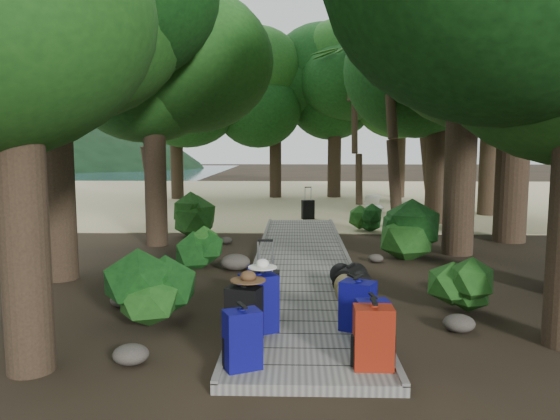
# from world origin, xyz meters

# --- Properties ---
(ground) EXTENTS (120.00, 120.00, 0.00)m
(ground) POSITION_xyz_m (0.00, 0.00, 0.00)
(ground) COLOR #2D2216
(ground) RESTS_ON ground
(sand_beach) EXTENTS (40.00, 22.00, 0.02)m
(sand_beach) POSITION_xyz_m (0.00, 16.00, 0.01)
(sand_beach) COLOR tan
(sand_beach) RESTS_ON ground
(boardwalk) EXTENTS (2.00, 12.00, 0.12)m
(boardwalk) POSITION_xyz_m (0.00, 1.00, 0.06)
(boardwalk) COLOR gray
(boardwalk) RESTS_ON ground
(backpack_left_a) EXTENTS (0.46, 0.40, 0.71)m
(backpack_left_a) POSITION_xyz_m (-0.71, -4.59, 0.48)
(backpack_left_a) COLOR #0E086B
(backpack_left_a) RESTS_ON boardwalk
(backpack_left_b) EXTENTS (0.47, 0.39, 0.75)m
(backpack_left_b) POSITION_xyz_m (-0.78, -3.76, 0.49)
(backpack_left_b) COLOR black
(backpack_left_b) RESTS_ON boardwalk
(backpack_left_c) EXTENTS (0.54, 0.48, 0.83)m
(backpack_left_c) POSITION_xyz_m (-0.62, -3.44, 0.54)
(backpack_left_c) COLOR #0E086B
(backpack_left_c) RESTS_ON boardwalk
(backpack_left_d) EXTENTS (0.39, 0.29, 0.56)m
(backpack_left_d) POSITION_xyz_m (-0.71, -1.90, 0.40)
(backpack_left_d) COLOR #0E086B
(backpack_left_d) RESTS_ON boardwalk
(backpack_right_a) EXTENTS (0.42, 0.30, 0.75)m
(backpack_right_a) POSITION_xyz_m (0.69, -4.54, 0.49)
(backpack_right_a) COLOR maroon
(backpack_right_a) RESTS_ON boardwalk
(backpack_right_b) EXTENTS (0.40, 0.31, 0.67)m
(backpack_right_b) POSITION_xyz_m (0.75, -4.06, 0.46)
(backpack_right_b) COLOR #0E086B
(backpack_right_b) RESTS_ON boardwalk
(backpack_right_c) EXTENTS (0.51, 0.45, 0.72)m
(backpack_right_c) POSITION_xyz_m (0.66, -3.34, 0.48)
(backpack_right_c) COLOR #0E086B
(backpack_right_c) RESTS_ON boardwalk
(backpack_right_d) EXTENTS (0.35, 0.27, 0.51)m
(backpack_right_d) POSITION_xyz_m (0.75, -2.93, 0.38)
(backpack_right_d) COLOR #3F401B
(backpack_right_d) RESTS_ON boardwalk
(duffel_right_khaki) EXTENTS (0.54, 0.64, 0.36)m
(duffel_right_khaki) POSITION_xyz_m (0.73, -1.98, 0.30)
(duffel_right_khaki) COLOR brown
(duffel_right_khaki) RESTS_ON boardwalk
(duffel_right_black) EXTENTS (0.63, 0.75, 0.40)m
(duffel_right_black) POSITION_xyz_m (0.76, -1.41, 0.32)
(duffel_right_black) COLOR black
(duffel_right_black) RESTS_ON boardwalk
(suitcase_on_boardwalk) EXTENTS (0.41, 0.23, 0.62)m
(suitcase_on_boardwalk) POSITION_xyz_m (-0.57, -2.72, 0.43)
(suitcase_on_boardwalk) COLOR black
(suitcase_on_boardwalk) RESTS_ON boardwalk
(lone_suitcase_on_sand) EXTENTS (0.45, 0.33, 0.63)m
(lone_suitcase_on_sand) POSITION_xyz_m (0.26, 8.00, 0.34)
(lone_suitcase_on_sand) COLOR black
(lone_suitcase_on_sand) RESTS_ON sand_beach
(hat_brown) EXTENTS (0.43, 0.43, 0.13)m
(hat_brown) POSITION_xyz_m (-0.72, -3.74, 0.93)
(hat_brown) COLOR #51351E
(hat_brown) RESTS_ON backpack_left_b
(hat_white) EXTENTS (0.37, 0.37, 0.12)m
(hat_white) POSITION_xyz_m (-0.57, -3.39, 1.01)
(hat_white) COLOR silver
(hat_white) RESTS_ON backpack_left_c
(kayak) EXTENTS (0.99, 2.99, 0.29)m
(kayak) POSITION_xyz_m (-3.56, 9.53, 0.17)
(kayak) COLOR #B6330F
(kayak) RESTS_ON sand_beach
(sun_lounger) EXTENTS (0.61, 1.77, 0.57)m
(sun_lounger) POSITION_xyz_m (2.80, 10.17, 0.30)
(sun_lounger) COLOR silver
(sun_lounger) RESTS_ON sand_beach
(tree_right_c) EXTENTS (5.80, 5.80, 10.04)m
(tree_right_c) POSITION_xyz_m (3.58, 2.31, 5.02)
(tree_right_c) COLOR black
(tree_right_c) RESTS_ON ground
(tree_right_d) EXTENTS (6.44, 6.44, 11.80)m
(tree_right_d) POSITION_xyz_m (5.42, 3.99, 5.90)
(tree_right_d) COLOR black
(tree_right_d) RESTS_ON ground
(tree_right_e) EXTENTS (5.19, 5.19, 9.34)m
(tree_right_e) POSITION_xyz_m (4.30, 7.25, 4.67)
(tree_right_e) COLOR black
(tree_right_e) RESTS_ON ground
(tree_right_f) EXTENTS (5.78, 5.78, 10.32)m
(tree_right_f) POSITION_xyz_m (6.72, 9.37, 5.16)
(tree_right_f) COLOR black
(tree_right_f) RESTS_ON ground
(tree_left_a) EXTENTS (4.46, 4.46, 7.44)m
(tree_left_a) POSITION_xyz_m (-3.09, -4.45, 3.72)
(tree_left_a) COLOR black
(tree_left_a) RESTS_ON ground
(tree_left_b) EXTENTS (5.26, 5.26, 9.47)m
(tree_left_b) POSITION_xyz_m (-4.57, -0.28, 4.74)
(tree_left_b) COLOR black
(tree_left_b) RESTS_ON ground
(tree_left_c) EXTENTS (4.43, 4.43, 7.71)m
(tree_left_c) POSITION_xyz_m (-3.63, 3.20, 3.85)
(tree_left_c) COLOR black
(tree_left_c) RESTS_ON ground
(tree_back_a) EXTENTS (4.59, 4.59, 7.95)m
(tree_back_a) POSITION_xyz_m (-1.12, 15.62, 3.98)
(tree_back_a) COLOR black
(tree_back_a) RESTS_ON ground
(tree_back_b) EXTENTS (5.06, 5.06, 9.03)m
(tree_back_b) POSITION_xyz_m (1.68, 15.84, 4.52)
(tree_back_b) COLOR black
(tree_back_b) RESTS_ON ground
(tree_back_c) EXTENTS (4.62, 4.62, 8.32)m
(tree_back_c) POSITION_xyz_m (4.74, 15.84, 4.16)
(tree_back_c) COLOR black
(tree_back_c) RESTS_ON ground
(tree_back_d) EXTENTS (4.93, 4.93, 8.22)m
(tree_back_d) POSITION_xyz_m (-5.63, 14.84, 4.11)
(tree_back_d) COLOR black
(tree_back_d) RESTS_ON ground
(palm_right_a) EXTENTS (4.68, 4.68, 7.99)m
(palm_right_a) POSITION_xyz_m (3.02, 6.18, 3.99)
(palm_right_a) COLOR #113910
(palm_right_a) RESTS_ON ground
(palm_right_b) EXTENTS (4.81, 4.81, 9.29)m
(palm_right_b) POSITION_xyz_m (5.13, 11.46, 4.64)
(palm_right_b) COLOR #113910
(palm_right_b) RESTS_ON ground
(palm_right_c) EXTENTS (4.02, 4.02, 6.39)m
(palm_right_c) POSITION_xyz_m (2.72, 12.73, 3.19)
(palm_right_c) COLOR #113910
(palm_right_c) RESTS_ON ground
(palm_left_a) EXTENTS (4.66, 4.66, 7.42)m
(palm_left_a) POSITION_xyz_m (-4.82, 6.75, 3.71)
(palm_left_a) COLOR #113910
(palm_left_a) RESTS_ON ground
(rock_left_a) EXTENTS (0.42, 0.38, 0.23)m
(rock_left_a) POSITION_xyz_m (-2.04, -4.24, 0.12)
(rock_left_a) COLOR #4C473F
(rock_left_a) RESTS_ON ground
(rock_left_b) EXTENTS (0.39, 0.35, 0.21)m
(rock_left_b) POSITION_xyz_m (-2.84, -2.02, 0.11)
(rock_left_b) COLOR #4C473F
(rock_left_b) RESTS_ON ground
(rock_left_c) EXTENTS (0.60, 0.54, 0.33)m
(rock_left_c) POSITION_xyz_m (-1.36, 0.51, 0.16)
(rock_left_c) COLOR #4C473F
(rock_left_c) RESTS_ON ground
(rock_left_d) EXTENTS (0.32, 0.29, 0.18)m
(rock_left_d) POSITION_xyz_m (-1.92, 3.43, 0.09)
(rock_left_d) COLOR #4C473F
(rock_left_d) RESTS_ON ground
(rock_right_a) EXTENTS (0.43, 0.39, 0.24)m
(rock_right_a) POSITION_xyz_m (2.06, -3.02, 0.12)
(rock_right_a) COLOR #4C473F
(rock_right_a) RESTS_ON ground
(rock_right_b) EXTENTS (0.52, 0.47, 0.29)m
(rock_right_b) POSITION_xyz_m (2.59, -1.10, 0.14)
(rock_right_b) COLOR #4C473F
(rock_right_b) RESTS_ON ground
(rock_right_c) EXTENTS (0.32, 0.29, 0.18)m
(rock_right_c) POSITION_xyz_m (1.57, 1.33, 0.09)
(rock_right_c) COLOR #4C473F
(rock_right_c) RESTS_ON ground
(rock_right_d) EXTENTS (0.50, 0.45, 0.28)m
(rock_right_d) POSITION_xyz_m (3.01, 4.31, 0.14)
(rock_right_d) COLOR #4C473F
(rock_right_d) RESTS_ON ground
(shrub_left_a) EXTENTS (1.13, 1.13, 1.01)m
(shrub_left_a) POSITION_xyz_m (-2.18, -2.83, 0.51)
(shrub_left_a) COLOR #174414
(shrub_left_a) RESTS_ON ground
(shrub_left_b) EXTENTS (0.86, 0.86, 0.78)m
(shrub_left_b) POSITION_xyz_m (-2.05, 0.93, 0.39)
(shrub_left_b) COLOR #174414
(shrub_left_b) RESTS_ON ground
(shrub_left_c) EXTENTS (1.32, 1.32, 1.19)m
(shrub_left_c) POSITION_xyz_m (-2.91, 4.65, 0.59)
(shrub_left_c) COLOR #174414
(shrub_left_c) RESTS_ON ground
(shrub_right_a) EXTENTS (0.91, 0.91, 0.82)m
(shrub_right_a) POSITION_xyz_m (2.38, -2.31, 0.41)
(shrub_right_a) COLOR #174414
(shrub_right_a) RESTS_ON ground
(shrub_right_b) EXTENTS (1.38, 1.38, 1.24)m
(shrub_right_b) POSITION_xyz_m (2.34, 1.86, 0.62)
(shrub_right_b) COLOR #174414
(shrub_right_b) RESTS_ON ground
(shrub_right_c) EXTENTS (0.83, 0.83, 0.74)m
(shrub_right_c) POSITION_xyz_m (1.91, 5.39, 0.37)
(shrub_right_c) COLOR #174414
(shrub_right_c) RESTS_ON ground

